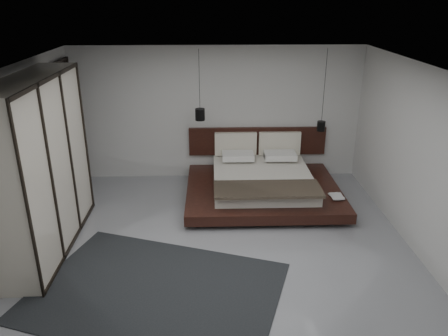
{
  "coord_description": "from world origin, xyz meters",
  "views": [
    {
      "loc": [
        -0.14,
        -5.92,
        3.74
      ],
      "look_at": [
        0.08,
        1.2,
        0.89
      ],
      "focal_mm": 35.0,
      "sensor_mm": 36.0,
      "label": 1
    }
  ],
  "objects_px": {
    "rug": "(156,291)",
    "bed": "(262,182)",
    "lattice_screen": "(68,127)",
    "pendant_right": "(321,126)",
    "pendant_left": "(200,114)",
    "wardrobe": "(40,167)"
  },
  "relations": [
    {
      "from": "rug",
      "to": "bed",
      "type": "bearing_deg",
      "value": 59.18
    },
    {
      "from": "lattice_screen",
      "to": "bed",
      "type": "distance_m",
      "value": 3.97
    },
    {
      "from": "pendant_right",
      "to": "rug",
      "type": "bearing_deg",
      "value": -130.85
    },
    {
      "from": "lattice_screen",
      "to": "pendant_right",
      "type": "bearing_deg",
      "value": -0.84
    },
    {
      "from": "bed",
      "to": "pendant_left",
      "type": "relative_size",
      "value": 2.15
    },
    {
      "from": "pendant_left",
      "to": "lattice_screen",
      "type": "bearing_deg",
      "value": 178.39
    },
    {
      "from": "rug",
      "to": "lattice_screen",
      "type": "bearing_deg",
      "value": 120.25
    },
    {
      "from": "wardrobe",
      "to": "bed",
      "type": "bearing_deg",
      "value": 25.33
    },
    {
      "from": "pendant_right",
      "to": "wardrobe",
      "type": "distance_m",
      "value": 5.22
    },
    {
      "from": "lattice_screen",
      "to": "rug",
      "type": "height_order",
      "value": "lattice_screen"
    },
    {
      "from": "pendant_left",
      "to": "wardrobe",
      "type": "xyz_separation_m",
      "value": [
        -2.35,
        -2.15,
        -0.22
      ]
    },
    {
      "from": "lattice_screen",
      "to": "pendant_right",
      "type": "relative_size",
      "value": 1.62
    },
    {
      "from": "lattice_screen",
      "to": "bed",
      "type": "height_order",
      "value": "lattice_screen"
    },
    {
      "from": "pendant_left",
      "to": "bed",
      "type": "bearing_deg",
      "value": -21.55
    },
    {
      "from": "pendant_right",
      "to": "wardrobe",
      "type": "relative_size",
      "value": 0.59
    },
    {
      "from": "wardrobe",
      "to": "rug",
      "type": "distance_m",
      "value": 2.57
    },
    {
      "from": "wardrobe",
      "to": "lattice_screen",
      "type": "bearing_deg",
      "value": 96.44
    },
    {
      "from": "pendant_right",
      "to": "bed",
      "type": "bearing_deg",
      "value": -158.45
    },
    {
      "from": "bed",
      "to": "rug",
      "type": "relative_size",
      "value": 0.9
    },
    {
      "from": "lattice_screen",
      "to": "wardrobe",
      "type": "relative_size",
      "value": 0.95
    },
    {
      "from": "lattice_screen",
      "to": "rug",
      "type": "distance_m",
      "value": 4.25
    },
    {
      "from": "lattice_screen",
      "to": "pendant_left",
      "type": "relative_size",
      "value": 1.91
    }
  ]
}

